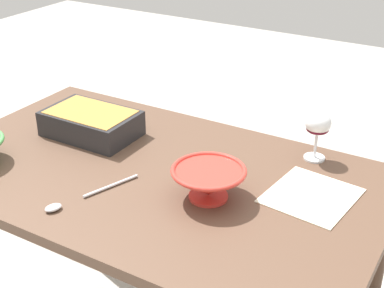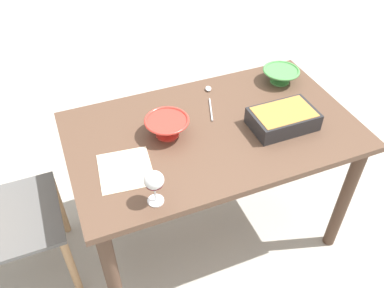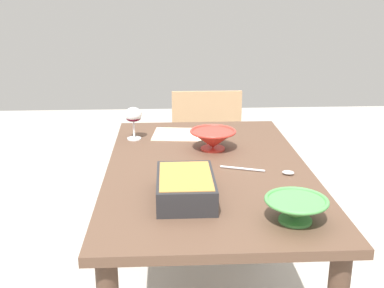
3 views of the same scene
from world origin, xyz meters
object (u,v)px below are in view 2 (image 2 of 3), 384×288
(mixing_bowl, at_px, (167,126))
(serving_spoon, at_px, (209,96))
(casserole_dish, at_px, (283,118))
(dining_table, at_px, (212,147))
(napkin, at_px, (125,170))
(small_bowl, at_px, (281,75))
(wine_glass, at_px, (154,182))

(mixing_bowl, xyz_separation_m, serving_spoon, (0.28, 0.19, -0.04))
(mixing_bowl, bearing_deg, casserole_dish, -15.18)
(dining_table, distance_m, napkin, 0.46)
(casserole_dish, distance_m, small_bowl, 0.36)
(casserole_dish, height_order, small_bowl, casserole_dish)
(wine_glass, xyz_separation_m, serving_spoon, (0.45, 0.53, -0.10))
(dining_table, relative_size, napkin, 5.69)
(casserole_dish, bearing_deg, dining_table, 161.93)
(mixing_bowl, bearing_deg, serving_spoon, 33.78)
(wine_glass, distance_m, serving_spoon, 0.70)
(dining_table, height_order, mixing_bowl, mixing_bowl)
(wine_glass, bearing_deg, mixing_bowl, 64.12)
(small_bowl, distance_m, napkin, 0.96)
(casserole_dish, height_order, serving_spoon, casserole_dish)
(wine_glass, bearing_deg, small_bowl, 31.73)
(dining_table, relative_size, casserole_dish, 4.49)
(serving_spoon, bearing_deg, casserole_dish, -56.55)
(small_bowl, relative_size, napkin, 0.82)
(casserole_dish, bearing_deg, wine_glass, -162.75)
(casserole_dish, height_order, napkin, casserole_dish)
(wine_glass, distance_m, small_bowl, 0.99)
(small_bowl, bearing_deg, mixing_bowl, -165.16)
(small_bowl, height_order, serving_spoon, small_bowl)
(small_bowl, bearing_deg, dining_table, -155.33)
(napkin, bearing_deg, serving_spoon, 32.94)
(dining_table, relative_size, small_bowl, 6.93)
(casserole_dish, xyz_separation_m, mixing_bowl, (-0.50, 0.13, 0.00))
(casserole_dish, relative_size, mixing_bowl, 1.48)
(dining_table, distance_m, casserole_dish, 0.35)
(mixing_bowl, relative_size, napkin, 0.86)
(casserole_dish, distance_m, napkin, 0.73)
(dining_table, height_order, small_bowl, small_bowl)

